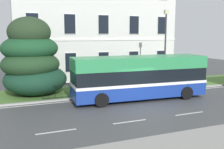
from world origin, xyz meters
The scene contains 7 objects.
ground_plane centered at (0.00, 0.85, -0.02)m, with size 60.00×56.00×0.18m.
georgian_townhouse centered at (0.75, 15.58, 7.01)m, with size 17.11×11.04×13.72m.
iron_verge_railing centered at (0.75, 4.40, 0.62)m, with size 13.41×0.04×0.97m.
evergreen_tree centered at (-6.40, 6.56, 2.72)m, with size 4.93×4.82×6.02m.
single_decker_bus centered at (0.84, 2.53, 1.67)m, with size 10.06×3.13×3.17m.
street_lamp_post centered at (4.75, 5.24, 3.98)m, with size 0.36×0.24×6.74m.
litter_bin centered at (-2.94, 5.29, 0.65)m, with size 0.52×0.52×1.06m.
Camera 1 is at (-7.84, -13.96, 4.72)m, focal length 40.94 mm.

